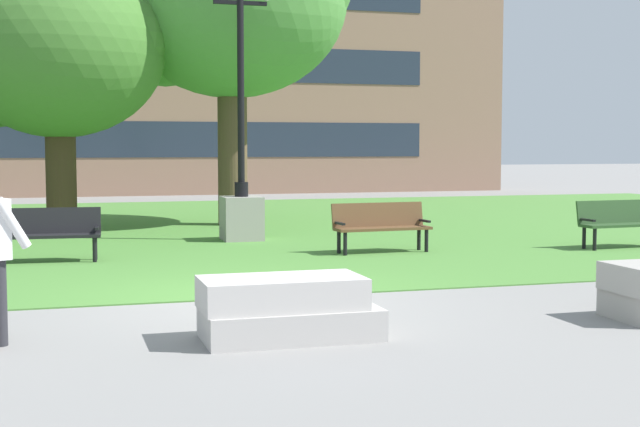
# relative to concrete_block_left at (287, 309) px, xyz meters

# --- Properties ---
(ground_plane) EXTENTS (140.00, 140.00, 0.00)m
(ground_plane) POSITION_rel_concrete_block_left_xyz_m (0.12, 2.42, -0.31)
(ground_plane) COLOR gray
(grass_lawn) EXTENTS (40.00, 20.00, 0.02)m
(grass_lawn) POSITION_rel_concrete_block_left_xyz_m (0.12, 12.42, -0.30)
(grass_lawn) COLOR #4C8438
(grass_lawn) RESTS_ON ground
(concrete_block_left) EXTENTS (1.82, 0.90, 0.64)m
(concrete_block_left) POSITION_rel_concrete_block_left_xyz_m (0.00, 0.00, 0.00)
(concrete_block_left) COLOR #BCB7B2
(concrete_block_left) RESTS_ON ground
(park_bench_near_left) EXTENTS (1.83, 0.66, 0.90)m
(park_bench_near_left) POSITION_rel_concrete_block_left_xyz_m (-2.43, 6.90, 0.23)
(park_bench_near_left) COLOR black
(park_bench_near_left) RESTS_ON grass_lawn
(park_bench_near_right) EXTENTS (1.83, 0.64, 0.90)m
(park_bench_near_right) POSITION_rel_concrete_block_left_xyz_m (8.14, 5.94, 0.23)
(park_bench_near_right) COLOR #284723
(park_bench_near_right) RESTS_ON grass_lawn
(park_bench_far_left) EXTENTS (1.82, 0.62, 0.90)m
(park_bench_far_left) POSITION_rel_concrete_block_left_xyz_m (3.45, 6.55, 0.23)
(park_bench_far_left) COLOR brown
(park_bench_far_left) RESTS_ON grass_lawn
(lamp_post_left) EXTENTS (1.32, 0.80, 5.34)m
(lamp_post_left) POSITION_rel_concrete_block_left_xyz_m (1.42, 9.32, 0.79)
(lamp_post_left) COLOR gray
(lamp_post_left) RESTS_ON grass_lawn
(tree_far_right) EXTENTS (5.93, 5.64, 7.91)m
(tree_far_right) POSITION_rel_concrete_block_left_xyz_m (1.85, 12.93, 5.13)
(tree_far_right) COLOR brown
(tree_far_right) RESTS_ON grass_lawn
(tree_far_left) EXTENTS (5.06, 4.82, 6.22)m
(tree_far_left) POSITION_rel_concrete_block_left_xyz_m (-2.20, 12.40, 3.81)
(tree_far_left) COLOR #42301E
(tree_far_left) RESTS_ON grass_lawn
(building_facade_distant) EXTENTS (31.04, 1.03, 13.75)m
(building_facade_distant) POSITION_rel_concrete_block_left_xyz_m (0.91, 26.91, 6.56)
(building_facade_distant) COLOR #8E6B56
(building_facade_distant) RESTS_ON ground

